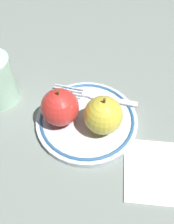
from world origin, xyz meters
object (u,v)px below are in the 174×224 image
plate (87,121)px  apple_red_whole (103,115)px  apple_second_whole (60,107)px  napkin_folded (163,171)px  fork (97,97)px

plate → apple_red_whole: size_ratio=2.51×
apple_red_whole → apple_second_whole: 0.08m
apple_red_whole → napkin_folded: (0.10, -0.09, -0.05)m
apple_red_whole → plate: bearing=143.0°
plate → apple_red_whole: 0.05m
apple_second_whole → apple_red_whole: bearing=-17.7°
apple_red_whole → napkin_folded: apple_red_whole is taller
apple_red_whole → apple_second_whole: (-0.08, 0.02, 0.00)m
apple_red_whole → apple_second_whole: bearing=162.3°
apple_red_whole → napkin_folded: size_ratio=0.60×
apple_red_whole → fork: apple_red_whole is taller
apple_second_whole → napkin_folded: apple_second_whole is taller
fork → napkin_folded: fork is taller
apple_second_whole → fork: 0.09m
apple_second_whole → fork: apple_second_whole is taller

